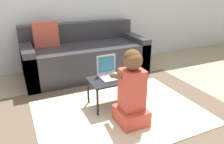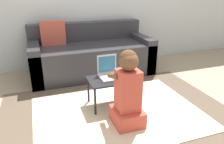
% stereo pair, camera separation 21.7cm
% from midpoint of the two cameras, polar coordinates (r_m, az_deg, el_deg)
% --- Properties ---
extents(ground_plane, '(16.00, 16.00, 0.00)m').
position_cam_midpoint_polar(ground_plane, '(2.48, 4.74, -10.37)').
color(ground_plane, gray).
extents(area_rug, '(2.48, 1.81, 0.01)m').
position_cam_midpoint_polar(area_rug, '(2.45, 4.23, -10.71)').
color(area_rug, brown).
rests_on(area_rug, ground_plane).
extents(couch, '(1.85, 0.85, 0.83)m').
position_cam_midpoint_polar(couch, '(3.47, -3.87, 4.40)').
color(couch, '#2D2D33').
rests_on(couch, ground_plane).
extents(laptop_desk, '(0.54, 0.35, 0.33)m').
position_cam_midpoint_polar(laptop_desk, '(2.48, 2.52, -2.66)').
color(laptop_desk, black).
rests_on(laptop_desk, ground_plane).
extents(laptop, '(0.23, 0.24, 0.24)m').
position_cam_midpoint_polar(laptop, '(2.49, 1.79, -0.52)').
color(laptop, '#B7BCC6').
rests_on(laptop, laptop_desk).
extents(computer_mouse, '(0.07, 0.10, 0.04)m').
position_cam_midpoint_polar(computer_mouse, '(2.52, 5.92, -0.76)').
color(computer_mouse, black).
rests_on(computer_mouse, laptop_desk).
extents(person_seated, '(0.28, 0.41, 0.77)m').
position_cam_midpoint_polar(person_seated, '(2.12, 7.04, -5.21)').
color(person_seated, '#CC4C3D').
rests_on(person_seated, ground_plane).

